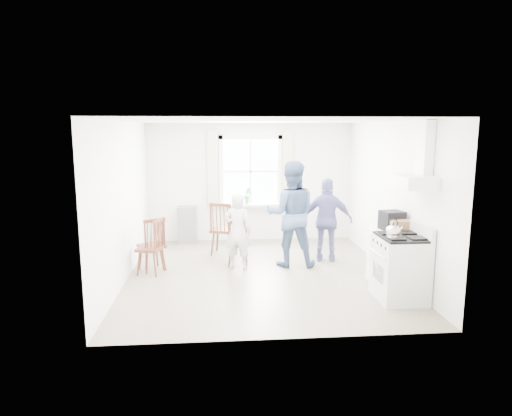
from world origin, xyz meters
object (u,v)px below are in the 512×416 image
at_px(low_cabinet, 387,256).
at_px(person_mid, 291,214).
at_px(windsor_chair_a, 154,239).
at_px(gas_stove, 400,267).
at_px(windsor_chair_b, 238,238).
at_px(windsor_chair_c, 155,240).
at_px(person_right, 327,220).
at_px(person_left, 238,231).
at_px(stereo_stack, 392,220).

bearing_deg(low_cabinet, person_mid, 141.34).
xyz_separation_m(low_cabinet, windsor_chair_a, (-3.83, 0.94, 0.14)).
distance_m(gas_stove, windsor_chair_b, 2.92).
bearing_deg(low_cabinet, gas_stove, -95.68).
distance_m(windsor_chair_a, windsor_chair_c, 0.13).
bearing_deg(person_mid, person_right, -157.08).
xyz_separation_m(windsor_chair_b, person_left, (-0.00, -0.15, 0.15)).
distance_m(gas_stove, windsor_chair_a, 4.10).
relative_size(windsor_chair_b, person_left, 0.64).
distance_m(windsor_chair_c, person_mid, 2.43).
bearing_deg(person_left, gas_stove, 164.58).
relative_size(windsor_chair_a, person_left, 0.70).
bearing_deg(windsor_chair_c, person_mid, 7.21).
xyz_separation_m(person_left, person_right, (1.69, 0.36, 0.10)).
xyz_separation_m(gas_stove, windsor_chair_a, (-3.76, 1.64, 0.10)).
relative_size(person_left, person_right, 0.87).
relative_size(windsor_chair_a, windsor_chair_c, 0.99).
bearing_deg(person_mid, stereo_stack, 147.42).
bearing_deg(windsor_chair_a, stereo_stack, -14.35).
relative_size(low_cabinet, windsor_chair_c, 0.93).
height_order(gas_stove, person_right, person_right).
bearing_deg(low_cabinet, windsor_chair_a, 166.22).
relative_size(stereo_stack, windsor_chair_c, 0.39).
bearing_deg(person_mid, person_left, 15.48).
distance_m(gas_stove, stereo_stack, 0.87).
height_order(gas_stove, windsor_chair_a, gas_stove).
bearing_deg(windsor_chair_c, person_right, 9.37).
bearing_deg(person_right, windsor_chair_c, 24.58).
bearing_deg(stereo_stack, low_cabinet, 121.51).
xyz_separation_m(windsor_chair_a, person_left, (1.47, 0.03, 0.10)).
height_order(windsor_chair_a, person_left, person_left).
height_order(windsor_chair_a, person_mid, person_mid).
bearing_deg(person_right, windsor_chair_b, 22.48).
distance_m(windsor_chair_b, person_mid, 1.05).
relative_size(windsor_chair_a, person_mid, 0.50).
bearing_deg(low_cabinet, stereo_stack, -58.49).
xyz_separation_m(low_cabinet, person_left, (-2.36, 0.97, 0.24)).
distance_m(windsor_chair_b, person_right, 1.72).
distance_m(low_cabinet, stereo_stack, 0.60).
xyz_separation_m(low_cabinet, windsor_chair_c, (-3.78, 0.81, 0.14)).
height_order(windsor_chair_b, windsor_chair_c, windsor_chair_c).
height_order(stereo_stack, windsor_chair_c, stereo_stack).
bearing_deg(gas_stove, windsor_chair_c, 157.81).
distance_m(low_cabinet, windsor_chair_b, 2.61).
distance_m(person_mid, person_right, 0.77).
bearing_deg(gas_stove, low_cabinet, 84.32).
bearing_deg(person_right, person_left, 27.26).
height_order(low_cabinet, windsor_chair_a, windsor_chair_a).
bearing_deg(person_right, low_cabinet, 131.98).
xyz_separation_m(windsor_chair_b, person_right, (1.69, 0.22, 0.25)).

